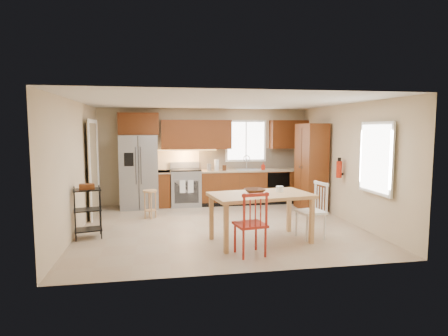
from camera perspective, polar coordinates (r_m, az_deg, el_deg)
name	(u,v)px	position (r m, az deg, el deg)	size (l,w,h in m)	color
floor	(221,226)	(7.71, -0.53, -8.86)	(5.50, 5.50, 0.00)	tan
ceiling	(220,102)	(7.47, -0.55, 10.01)	(5.50, 5.00, 0.02)	silver
wall_back	(205,156)	(9.95, -2.88, 1.82)	(5.50, 0.02, 2.50)	#CCB793
wall_front	(250,183)	(5.05, 4.06, -2.32)	(5.50, 0.02, 2.50)	#CCB793
wall_left	(76,168)	(7.55, -21.62, 0.04)	(0.02, 5.00, 2.50)	#CCB793
wall_right	(348,163)	(8.38, 18.35, 0.72)	(0.02, 5.00, 2.50)	#CCB793
refrigerator	(139,172)	(9.55, -12.76, -0.56)	(0.92, 0.75, 1.82)	gray
range_stove	(186,188)	(9.68, -5.86, -3.04)	(0.76, 0.63, 0.92)	gray
base_cabinet_narrow	(164,189)	(9.67, -9.12, -3.15)	(0.30, 0.60, 0.90)	#5A2E10
base_cabinet_run	(255,186)	(9.99, 4.73, -2.80)	(2.92, 0.60, 0.90)	#5A2E10
dishwasher	(279,187)	(9.87, 8.31, -2.95)	(0.60, 0.02, 0.78)	black
backsplash	(252,158)	(10.18, 4.37, 1.48)	(2.92, 0.03, 0.55)	beige
upper_over_fridge	(139,124)	(9.69, -12.87, 6.59)	(1.00, 0.35, 0.55)	#54290E
upper_left_block	(196,135)	(9.72, -4.24, 5.10)	(1.80, 0.35, 0.75)	#54290E
upper_right_block	(289,134)	(10.28, 9.83, 5.08)	(1.00, 0.35, 0.75)	#54290E
window_back	(246,141)	(10.10, 3.35, 4.15)	(1.12, 0.04, 1.12)	white
sink	(248,171)	(9.89, 3.69, -0.49)	(0.62, 0.46, 0.16)	gray
undercab_glow	(185,150)	(9.69, -5.97, 2.74)	(1.60, 0.30, 0.01)	#FFBF66
soap_bottle	(263,166)	(9.87, 5.97, 0.27)	(0.09, 0.09, 0.19)	#AD1F0C
paper_towel	(217,165)	(9.66, -1.14, 0.44)	(0.12, 0.12, 0.28)	white
canister_steel	(209,167)	(9.63, -2.32, 0.13)	(0.11, 0.11, 0.18)	gray
canister_wood	(224,168)	(9.67, 0.06, 0.03)	(0.10, 0.10, 0.14)	#452412
pantry	(311,167)	(9.34, 13.11, 0.15)	(0.50, 0.95, 2.10)	#5A2E10
fire_extinguisher	(339,169)	(8.47, 17.13, -0.21)	(0.12, 0.12, 0.36)	#AD1F0C
window_right	(376,158)	(7.34, 22.16, 1.43)	(0.04, 1.02, 1.32)	white
doorway	(93,171)	(8.82, -19.35, -0.37)	(0.04, 0.95, 2.10)	#8C7A59
dining_table	(261,218)	(6.65, 5.59, -7.59)	(1.72, 0.97, 0.84)	tan
chair_red	(250,223)	(5.93, 3.99, -8.40)	(0.47, 0.47, 1.01)	#9E2518
chair_white	(311,211)	(6.98, 13.07, -6.33)	(0.47, 0.47, 1.01)	white
table_bowl	(255,194)	(6.53, 4.72, -3.97)	(0.35, 0.35, 0.09)	#452412
table_jar	(280,190)	(6.77, 8.47, -3.39)	(0.14, 0.14, 0.16)	white
bar_stool	(150,204)	(8.47, -11.18, -5.43)	(0.31, 0.31, 0.63)	tan
utility_cart	(88,212)	(7.24, -20.05, -6.39)	(0.47, 0.37, 0.94)	black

